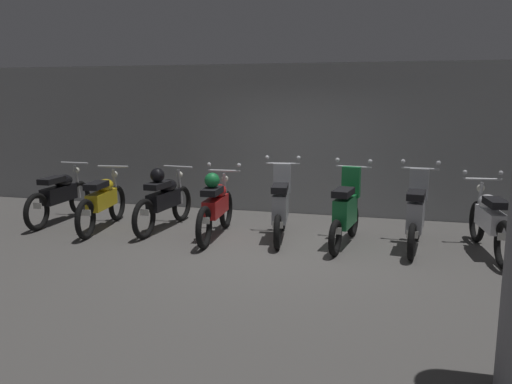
# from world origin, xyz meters

# --- Properties ---
(ground_plane) EXTENTS (80.00, 80.00, 0.00)m
(ground_plane) POSITION_xyz_m (0.00, 0.00, 0.00)
(ground_plane) COLOR #565451
(back_wall) EXTENTS (16.23, 0.30, 2.87)m
(back_wall) POSITION_xyz_m (0.00, 2.68, 1.43)
(back_wall) COLOR gray
(back_wall) RESTS_ON ground
(motorbike_slot_0) EXTENTS (0.56, 1.95, 1.03)m
(motorbike_slot_0) POSITION_xyz_m (-4.12, 0.77, 0.49)
(motorbike_slot_0) COLOR black
(motorbike_slot_0) RESTS_ON ground
(motorbike_slot_1) EXTENTS (0.56, 1.95, 1.03)m
(motorbike_slot_1) POSITION_xyz_m (-3.09, 0.50, 0.49)
(motorbike_slot_1) COLOR black
(motorbike_slot_1) RESTS_ON ground
(motorbike_slot_2) EXTENTS (0.56, 1.95, 1.08)m
(motorbike_slot_2) POSITION_xyz_m (-2.06, 0.74, 0.53)
(motorbike_slot_2) COLOR black
(motorbike_slot_2) RESTS_ON ground
(motorbike_slot_3) EXTENTS (0.59, 1.95, 1.15)m
(motorbike_slot_3) POSITION_xyz_m (-1.03, 0.47, 0.53)
(motorbike_slot_3) COLOR black
(motorbike_slot_3) RESTS_ON ground
(motorbike_slot_4) EXTENTS (0.58, 1.68, 1.29)m
(motorbike_slot_4) POSITION_xyz_m (-0.01, 0.66, 0.53)
(motorbike_slot_4) COLOR black
(motorbike_slot_4) RESTS_ON ground
(motorbike_slot_5) EXTENTS (0.58, 1.68, 1.29)m
(motorbike_slot_5) POSITION_xyz_m (1.03, 0.54, 0.53)
(motorbike_slot_5) COLOR black
(motorbike_slot_5) RESTS_ON ground
(motorbike_slot_6) EXTENTS (0.59, 1.68, 1.29)m
(motorbike_slot_6) POSITION_xyz_m (2.06, 0.60, 0.53)
(motorbike_slot_6) COLOR black
(motorbike_slot_6) RESTS_ON ground
(motorbike_slot_7) EXTENTS (0.59, 1.95, 1.15)m
(motorbike_slot_7) POSITION_xyz_m (3.08, 0.62, 0.49)
(motorbike_slot_7) COLOR black
(motorbike_slot_7) RESTS_ON ground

